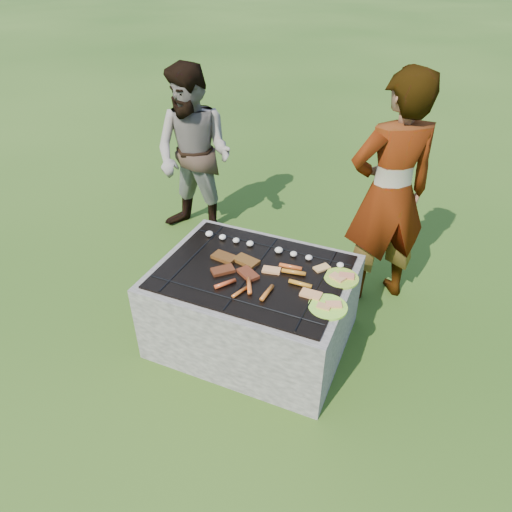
% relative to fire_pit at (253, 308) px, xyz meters
% --- Properties ---
extents(lawn, '(60.00, 60.00, 0.00)m').
position_rel_fire_pit_xyz_m(lawn, '(0.00, 0.00, -0.28)').
color(lawn, '#224611').
rests_on(lawn, ground).
extents(fire_pit, '(1.30, 1.00, 0.62)m').
position_rel_fire_pit_xyz_m(fire_pit, '(0.00, 0.00, 0.00)').
color(fire_pit, '#9E958C').
rests_on(fire_pit, ground).
extents(mushrooms, '(1.05, 0.06, 0.04)m').
position_rel_fire_pit_xyz_m(mushrooms, '(-0.05, 0.27, 0.35)').
color(mushrooms, beige).
rests_on(mushrooms, fire_pit).
extents(pork_slabs, '(0.41, 0.31, 0.02)m').
position_rel_fire_pit_xyz_m(pork_slabs, '(-0.13, 0.01, 0.34)').
color(pork_slabs, brown).
rests_on(pork_slabs, fire_pit).
extents(sausages, '(0.57, 0.46, 0.03)m').
position_rel_fire_pit_xyz_m(sausages, '(0.15, -0.08, 0.34)').
color(sausages, '#DA4F23').
rests_on(sausages, fire_pit).
extents(bread_on_grate, '(0.45, 0.40, 0.02)m').
position_rel_fire_pit_xyz_m(bread_on_grate, '(0.32, 0.02, 0.34)').
color(bread_on_grate, '#DAC66F').
rests_on(bread_on_grate, fire_pit).
extents(plate_far, '(0.27, 0.27, 0.03)m').
position_rel_fire_pit_xyz_m(plate_far, '(0.56, 0.16, 0.33)').
color(plate_far, '#FFEE3C').
rests_on(plate_far, fire_pit).
extents(plate_near, '(0.30, 0.30, 0.03)m').
position_rel_fire_pit_xyz_m(plate_near, '(0.56, -0.15, 0.33)').
color(plate_near, '#D6FF3C').
rests_on(plate_near, fire_pit).
extents(cook, '(0.79, 0.74, 1.81)m').
position_rel_fire_pit_xyz_m(cook, '(0.69, 0.89, 0.62)').
color(cook, gray).
rests_on(cook, ground).
extents(bystander, '(0.82, 0.66, 1.62)m').
position_rel_fire_pit_xyz_m(bystander, '(-1.12, 1.19, 0.53)').
color(bystander, gray).
rests_on(bystander, ground).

